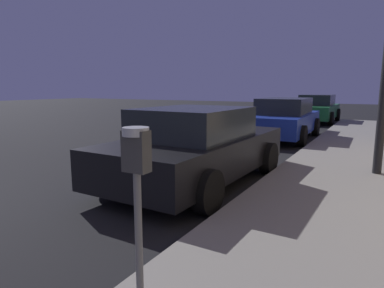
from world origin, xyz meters
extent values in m
cylinder|color=#59595B|center=(4.33, 0.70, 0.67)|extent=(0.06, 0.06, 1.05)
cube|color=#333333|center=(4.33, 0.70, 1.35)|extent=(0.19, 0.11, 0.30)
cylinder|color=#999EA5|center=(4.33, 0.70, 1.49)|extent=(0.19, 0.19, 0.06)
cube|color=black|center=(4.28, 0.70, 1.39)|extent=(0.01, 0.08, 0.11)
cube|color=black|center=(2.85, 4.33, 0.57)|extent=(1.99, 4.35, 0.64)
cube|color=#1E2328|center=(2.85, 4.17, 1.15)|extent=(1.70, 2.04, 0.56)
cylinder|color=black|center=(1.94, 5.69, 0.33)|extent=(0.24, 0.67, 0.66)
cylinder|color=black|center=(3.83, 5.64, 0.33)|extent=(0.24, 0.67, 0.66)
cylinder|color=black|center=(1.87, 3.03, 0.33)|extent=(0.24, 0.67, 0.66)
cylinder|color=black|center=(3.76, 2.97, 0.33)|extent=(0.24, 0.67, 0.66)
cube|color=navy|center=(2.85, 10.70, 0.57)|extent=(1.82, 4.41, 0.64)
cube|color=#1E2328|center=(2.85, 10.63, 1.15)|extent=(1.57, 2.26, 0.56)
cylinder|color=black|center=(1.95, 12.04, 0.33)|extent=(0.23, 0.66, 0.66)
cylinder|color=black|center=(3.69, 12.08, 0.33)|extent=(0.23, 0.66, 0.66)
cylinder|color=black|center=(2.01, 9.33, 0.33)|extent=(0.23, 0.66, 0.66)
cylinder|color=black|center=(3.75, 9.37, 0.33)|extent=(0.23, 0.66, 0.66)
cube|color=#19592D|center=(2.85, 17.37, 0.57)|extent=(1.72, 4.42, 0.64)
cube|color=#1E2328|center=(2.85, 17.28, 1.15)|extent=(1.51, 2.02, 0.56)
cylinder|color=black|center=(1.98, 18.74, 0.33)|extent=(0.22, 0.66, 0.66)
cylinder|color=black|center=(3.72, 18.75, 0.33)|extent=(0.22, 0.66, 0.66)
cylinder|color=black|center=(1.98, 16.00, 0.33)|extent=(0.22, 0.66, 0.66)
cylinder|color=black|center=(3.72, 16.01, 0.33)|extent=(0.22, 0.66, 0.66)
camera|label=1|loc=(5.82, -1.12, 1.79)|focal=31.31mm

